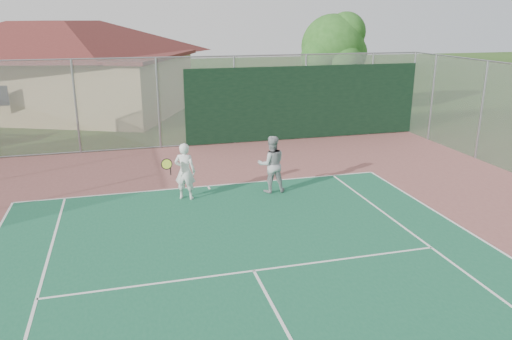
{
  "coord_description": "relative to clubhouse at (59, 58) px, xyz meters",
  "views": [
    {
      "loc": [
        -2.31,
        -2.38,
        4.97
      ],
      "look_at": [
        0.82,
        9.28,
        1.24
      ],
      "focal_mm": 35.0,
      "sensor_mm": 36.0,
      "label": 1
    }
  ],
  "objects": [
    {
      "name": "player_white_front",
      "position": [
        4.55,
        -15.01,
        -2.05
      ],
      "size": [
        1.03,
        0.68,
        1.62
      ],
      "rotation": [
        0.0,
        0.0,
        2.72
      ],
      "color": "silver",
      "rests_on": "ground"
    },
    {
      "name": "side_fence_right",
      "position": [
        15.35,
        -13.47,
        -1.12
      ],
      "size": [
        0.08,
        9.0,
        3.5
      ],
      "color": "gray",
      "rests_on": "ground"
    },
    {
      "name": "tree",
      "position": [
        13.51,
        -4.51,
        0.56
      ],
      "size": [
        3.74,
        3.54,
        5.21
      ],
      "color": "#3C2615",
      "rests_on": "ground"
    },
    {
      "name": "player_grey_back",
      "position": [
        7.07,
        -15.05,
        -2.03
      ],
      "size": [
        0.85,
        0.68,
        1.68
      ],
      "rotation": [
        0.0,
        0.0,
        3.09
      ],
      "color": "#9C9EA1",
      "rests_on": "ground"
    },
    {
      "name": "clubhouse",
      "position": [
        0.0,
        0.0,
        0.0
      ],
      "size": [
        15.5,
        13.27,
        5.65
      ],
      "rotation": [
        0.0,
        0.0,
        -0.42
      ],
      "color": "#CDB382",
      "rests_on": "ground"
    },
    {
      "name": "back_fence",
      "position": [
        7.45,
        -8.99,
        -1.2
      ],
      "size": [
        20.08,
        0.11,
        3.53
      ],
      "color": "gray",
      "rests_on": "ground"
    }
  ]
}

